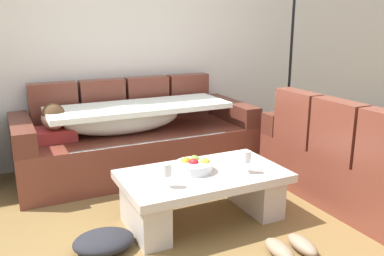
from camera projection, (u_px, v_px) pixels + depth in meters
The scene contains 12 objects.
ground_plane at pixel (200, 253), 2.65m from camera, with size 14.00×14.00×0.00m, color brown.
back_wall at pixel (106, 31), 4.18m from camera, with size 9.00×0.10×2.70m, color silver.
couch_along_wall at pixel (134, 138), 4.02m from camera, with size 2.28×0.92×0.88m.
couch_near_window at pixel (367, 163), 3.33m from camera, with size 0.92×1.75×0.88m.
coffee_table at pixel (203, 190), 3.03m from camera, with size 1.20×0.68×0.38m.
fruit_bowl at pixel (194, 166), 3.01m from camera, with size 0.28×0.28×0.10m.
wine_glass_near_left at pixel (167, 171), 2.70m from camera, with size 0.07×0.07×0.17m.
wine_glass_near_right at pixel (246, 158), 2.96m from camera, with size 0.07×0.07×0.17m.
open_magazine at pixel (251, 165), 3.13m from camera, with size 0.28×0.21×0.01m, color white.
floor_lamp at pixel (290, 51), 4.72m from camera, with size 0.33×0.31×1.95m.
pair_of_shoes at pixel (291, 247), 2.63m from camera, with size 0.30×0.29×0.09m.
crumpled_garment at pixel (104, 241), 2.67m from camera, with size 0.40×0.32×0.12m, color #232328.
Camera 1 is at (-1.07, -2.10, 1.46)m, focal length 38.22 mm.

